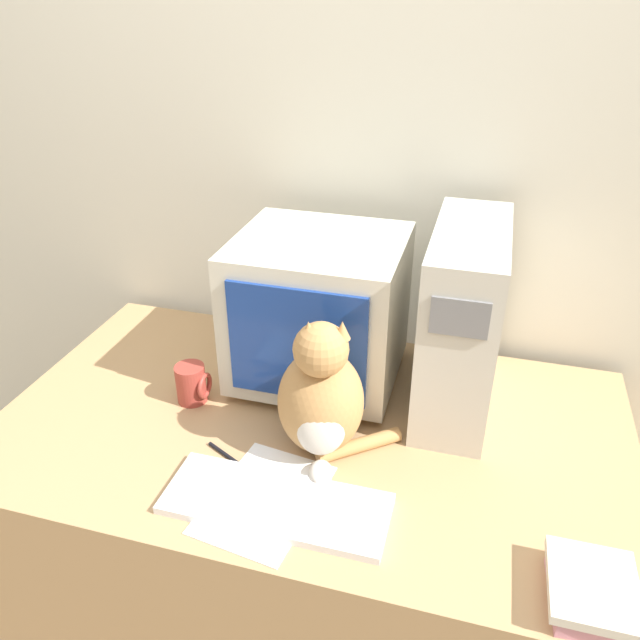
{
  "coord_description": "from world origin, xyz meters",
  "views": [
    {
      "loc": [
        0.35,
        -0.72,
        1.73
      ],
      "look_at": [
        0.01,
        0.51,
        1.01
      ],
      "focal_mm": 35.0,
      "sensor_mm": 36.0,
      "label": 1
    }
  ],
  "objects_px": {
    "mug": "(192,384)",
    "pen": "(232,459)",
    "crt_monitor": "(319,310)",
    "book_stack": "(595,593)",
    "keyboard": "(276,503)",
    "cat": "(322,398)",
    "computer_tower": "(462,320)"
  },
  "relations": [
    {
      "from": "mug",
      "to": "pen",
      "type": "bearing_deg",
      "value": -45.38
    },
    {
      "from": "crt_monitor",
      "to": "book_stack",
      "type": "height_order",
      "value": "crt_monitor"
    },
    {
      "from": "book_stack",
      "to": "mug",
      "type": "height_order",
      "value": "mug"
    },
    {
      "from": "pen",
      "to": "mug",
      "type": "xyz_separation_m",
      "value": [
        -0.18,
        0.19,
        0.05
      ]
    },
    {
      "from": "crt_monitor",
      "to": "keyboard",
      "type": "bearing_deg",
      "value": -84.7
    },
    {
      "from": "keyboard",
      "to": "pen",
      "type": "height_order",
      "value": "keyboard"
    },
    {
      "from": "cat",
      "to": "book_stack",
      "type": "bearing_deg",
      "value": -40.69
    },
    {
      "from": "keyboard",
      "to": "cat",
      "type": "bearing_deg",
      "value": 78.15
    },
    {
      "from": "book_stack",
      "to": "pen",
      "type": "bearing_deg",
      "value": 167.45
    },
    {
      "from": "pen",
      "to": "keyboard",
      "type": "bearing_deg",
      "value": -36.22
    },
    {
      "from": "mug",
      "to": "book_stack",
      "type": "bearing_deg",
      "value": -20.7
    },
    {
      "from": "crt_monitor",
      "to": "pen",
      "type": "height_order",
      "value": "crt_monitor"
    },
    {
      "from": "pen",
      "to": "mug",
      "type": "relative_size",
      "value": 1.42
    },
    {
      "from": "keyboard",
      "to": "computer_tower",
      "type": "bearing_deg",
      "value": 56.87
    },
    {
      "from": "crt_monitor",
      "to": "keyboard",
      "type": "distance_m",
      "value": 0.52
    },
    {
      "from": "cat",
      "to": "mug",
      "type": "distance_m",
      "value": 0.39
    },
    {
      "from": "computer_tower",
      "to": "pen",
      "type": "bearing_deg",
      "value": -140.48
    },
    {
      "from": "computer_tower",
      "to": "keyboard",
      "type": "bearing_deg",
      "value": -123.13
    },
    {
      "from": "computer_tower",
      "to": "mug",
      "type": "height_order",
      "value": "computer_tower"
    },
    {
      "from": "keyboard",
      "to": "book_stack",
      "type": "relative_size",
      "value": 2.65
    },
    {
      "from": "computer_tower",
      "to": "cat",
      "type": "xyz_separation_m",
      "value": [
        -0.27,
        -0.28,
        -0.09
      ]
    },
    {
      "from": "keyboard",
      "to": "pen",
      "type": "bearing_deg",
      "value": 143.78
    },
    {
      "from": "keyboard",
      "to": "crt_monitor",
      "type": "bearing_deg",
      "value": 95.3
    },
    {
      "from": "book_stack",
      "to": "mug",
      "type": "relative_size",
      "value": 1.73
    },
    {
      "from": "crt_monitor",
      "to": "pen",
      "type": "relative_size",
      "value": 2.88
    },
    {
      "from": "computer_tower",
      "to": "mug",
      "type": "distance_m",
      "value": 0.69
    },
    {
      "from": "pen",
      "to": "book_stack",
      "type": "bearing_deg",
      "value": -12.55
    },
    {
      "from": "pen",
      "to": "crt_monitor",
      "type": "bearing_deg",
      "value": 75.39
    },
    {
      "from": "book_stack",
      "to": "pen",
      "type": "height_order",
      "value": "book_stack"
    },
    {
      "from": "crt_monitor",
      "to": "computer_tower",
      "type": "distance_m",
      "value": 0.36
    },
    {
      "from": "cat",
      "to": "pen",
      "type": "distance_m",
      "value": 0.25
    },
    {
      "from": "computer_tower",
      "to": "book_stack",
      "type": "height_order",
      "value": "computer_tower"
    }
  ]
}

